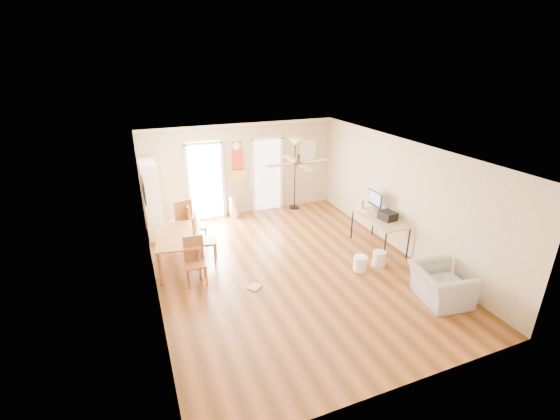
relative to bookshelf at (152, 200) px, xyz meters
name	(u,v)px	position (x,y,z in m)	size (l,w,h in m)	color
floor	(290,269)	(2.54, -2.83, -0.97)	(7.00, 7.00, 0.00)	brown
ceiling	(292,151)	(2.54, -2.83, 1.63)	(5.50, 7.00, 0.00)	silver
wall_back	(242,169)	(2.54, 0.67, 0.33)	(5.50, 0.04, 2.60)	beige
wall_front	(402,312)	(2.54, -6.33, 0.33)	(5.50, 0.04, 2.60)	beige
wall_left	(150,235)	(-0.21, -2.83, 0.33)	(0.04, 7.00, 2.60)	beige
wall_right	(401,196)	(5.29, -2.83, 0.33)	(0.04, 7.00, 2.60)	beige
crown_molding	(292,153)	(2.54, -2.83, 1.59)	(5.50, 7.00, 0.08)	white
kitchen_doorway	(206,182)	(1.49, 0.65, 0.08)	(0.90, 0.10, 2.10)	white
bathroom_doorway	(267,175)	(3.29, 0.65, 0.08)	(0.80, 0.10, 2.10)	white
wall_decal	(237,161)	(2.41, 0.65, 0.58)	(0.46, 0.03, 1.10)	red
ac_grille	(308,150)	(4.59, 0.64, 0.73)	(0.50, 0.04, 0.60)	white
framed_poster	(144,190)	(-0.19, -1.43, 0.73)	(0.04, 0.66, 0.48)	black
ceiling_fan	(298,163)	(2.54, -3.13, 1.46)	(1.24, 1.24, 0.20)	#593819
bookshelf	(152,200)	(0.00, 0.00, 0.00)	(0.39, 0.87, 1.94)	white
dining_table	(181,250)	(0.39, -1.80, -0.60)	(0.90, 1.49, 0.75)	#9F5A33
dining_chair_right_a	(197,224)	(0.94, -0.84, -0.47)	(0.41, 0.41, 1.01)	#A96D36
dining_chair_right_b	(205,238)	(0.94, -1.79, -0.42)	(0.46, 0.46, 1.11)	#A97736
dining_chair_near	(196,262)	(0.56, -2.63, -0.48)	(0.40, 0.40, 0.97)	#A26034
dining_chair_far	(181,220)	(0.59, -0.54, -0.42)	(0.45, 0.45, 1.10)	#AA7137
trash_can	(235,207)	(2.20, 0.39, -0.65)	(0.29, 0.29, 0.63)	silver
torchiere_lamp	(295,174)	(4.06, 0.41, 0.09)	(0.40, 0.40, 2.12)	black
computer_desk	(379,233)	(4.88, -2.69, -0.59)	(0.71, 1.43, 0.77)	tan
imac	(375,201)	(5.01, -2.24, 0.04)	(0.07, 0.53, 0.49)	black
keyboard	(362,211)	(4.74, -2.15, -0.20)	(0.12, 0.36, 0.01)	white
printer	(388,216)	(4.99, -2.81, -0.11)	(0.32, 0.37, 0.19)	black
orange_bottle	(363,204)	(4.84, -2.01, -0.10)	(0.07, 0.07, 0.22)	orange
wastebasket_a	(360,263)	(3.90, -3.44, -0.80)	(0.29, 0.29, 0.33)	white
wastebasket_b	(379,258)	(4.41, -3.41, -0.80)	(0.29, 0.29, 0.33)	silver
floor_cloth	(255,287)	(1.59, -3.24, -0.95)	(0.26, 0.20, 0.04)	#9D9D97
armchair	(441,285)	(4.69, -4.91, -0.64)	(1.02, 0.89, 0.66)	#9F9E9A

